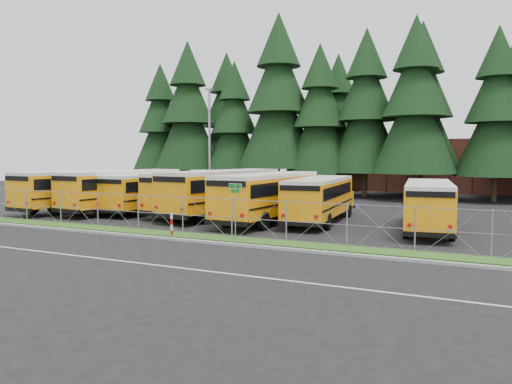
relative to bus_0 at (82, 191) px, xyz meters
The scene contains 28 objects.
ground 14.94m from the bus_0, 18.89° to the right, with size 120.00×120.00×0.00m, color black.
curb 16.20m from the bus_0, 29.36° to the right, with size 50.00×0.25×0.12m, color gray.
grass_verge 15.56m from the bus_0, 24.84° to the right, with size 50.00×1.40×0.06m, color #224D16.
road_lane_line 19.08m from the bus_0, 42.34° to the right, with size 50.00×0.12×0.01m, color beige.
chainlink_fence 15.22m from the bus_0, 22.45° to the right, with size 44.00×0.10×2.00m, color gray, non-canonical shape.
brick_building 40.53m from the bus_0, 60.32° to the left, with size 22.00×10.00×6.00m, color brown.
bus_0 is the anchor object (origin of this frame).
bus_1 3.58m from the bus_0, 14.37° to the left, with size 2.76×11.70×3.07m, color orange, non-canonical shape.
bus_2 5.88m from the bus_0, 18.43° to the left, with size 2.56×10.84×2.84m, color orange, non-canonical shape.
bus_3 9.81m from the bus_0, 13.52° to the left, with size 2.71×11.46×3.00m, color orange, non-canonical shape.
bus_4 11.70m from the bus_0, ahead, with size 2.86×12.10×3.17m, color orange, non-canonical shape.
bus_5 15.44m from the bus_0, ahead, with size 2.76×11.67×3.06m, color orange, non-canonical shape.
bus_6 18.40m from the bus_0, ahead, with size 2.51×10.63×2.79m, color orange, non-canonical shape.
bus_east 24.81m from the bus_0, ahead, with size 2.45×10.38×2.72m, color orange, non-canonical shape.
street_sign 18.04m from the bus_0, 21.81° to the right, with size 0.81×0.54×2.81m.
striped_bollard 14.84m from the bus_0, 27.76° to the right, with size 0.11×0.11×1.20m, color #B20C0C.
light_standard 12.16m from the bus_0, 64.55° to the left, with size 0.70×0.35×10.14m.
conifer_0 25.47m from the bus_0, 112.85° to the left, with size 7.01×7.01×15.51m, color black, non-canonical shape.
conifer_1 23.20m from the bus_0, 102.41° to the left, with size 7.92×7.92×17.51m, color black, non-canonical shape.
conifer_2 22.35m from the bus_0, 86.14° to the left, with size 6.64×6.64×14.69m, color black, non-canonical shape.
conifer_3 23.72m from the bus_0, 71.82° to the left, with size 8.70×8.70×19.24m, color black, non-canonical shape.
conifer_4 24.85m from the bus_0, 61.22° to the left, with size 7.04×7.04×15.57m, color black, non-canonical shape.
conifer_5 28.11m from the bus_0, 53.74° to the left, with size 7.61×7.61×16.83m, color black, non-canonical shape.
conifer_6 30.03m from the bus_0, 43.78° to the left, with size 7.72×7.72×17.08m, color black, non-canonical shape.
conifer_7 35.83m from the bus_0, 37.64° to the left, with size 7.09×7.09×15.68m, color black, non-canonical shape.
conifer_10 28.20m from the bus_0, 95.69° to the left, with size 7.71×7.71×17.05m, color black, non-canonical shape.
conifer_11 32.58m from the bus_0, 70.15° to the left, with size 7.34×7.34×16.23m, color black, non-canonical shape.
conifer_12 33.90m from the bus_0, 50.76° to the left, with size 8.05×8.05×17.81m, color black, non-canonical shape.
Camera 1 is at (14.15, -23.15, 4.16)m, focal length 35.00 mm.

